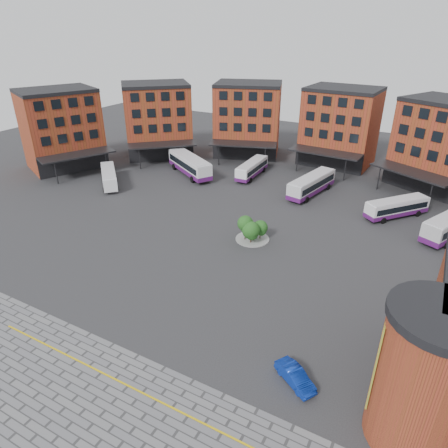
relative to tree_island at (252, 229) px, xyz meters
The scene contains 10 objects.
ground 11.83m from the tree_island, 100.25° to the right, with size 160.00×160.00×0.00m, color #28282B.
yellow_line 25.57m from the tree_island, 90.18° to the right, with size 26.00×0.15×0.02m, color gold.
main_building 28.13m from the tree_island, 104.38° to the left, with size 94.14×42.48×14.60m.
tree_island is the anchor object (origin of this frame).
bus_a 30.85m from the tree_island, 167.92° to the left, with size 8.53×8.39×2.76m.
bus_b 27.20m from the tree_island, 139.85° to the left, with size 12.26×9.11×3.56m.
bus_c 24.42m from the tree_island, 114.85° to the left, with size 2.68×9.95×2.79m.
bus_d 19.12m from the tree_island, 84.34° to the left, with size 4.88×11.62×3.19m.
bus_e 22.57m from the tree_island, 47.23° to the left, with size 8.10×9.02×2.78m.
blue_car 22.80m from the tree_island, 56.44° to the right, with size 1.34×3.84×1.27m, color #0B2999.
Camera 1 is at (20.45, -29.77, 25.32)m, focal length 32.00 mm.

